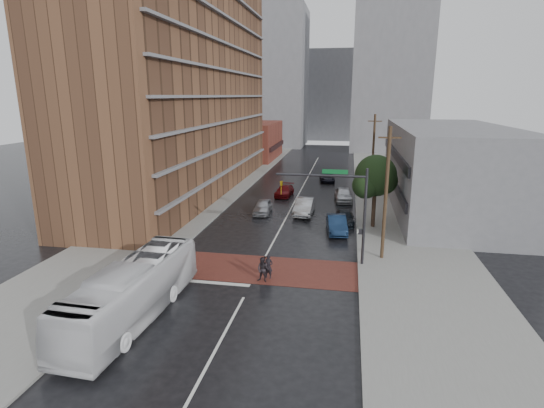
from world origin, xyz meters
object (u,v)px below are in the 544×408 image
at_px(car_travel_b, 304,206).
at_px(car_parked_mid, 344,217).
at_px(car_travel_c, 284,191).
at_px(pedestrian_b, 263,270).
at_px(car_parked_far, 343,195).
at_px(transit_bus, 133,291).
at_px(car_travel_a, 263,207).
at_px(pedestrian_a, 268,266).
at_px(suv_travel, 327,178).
at_px(car_parked_near, 337,224).

distance_m(car_travel_b, car_parked_mid, 4.97).
height_order(car_travel_b, car_travel_c, car_travel_b).
bearing_deg(pedestrian_b, car_parked_far, 89.53).
xyz_separation_m(transit_bus, car_travel_a, (2.71, 22.51, -0.88)).
distance_m(pedestrian_a, suv_travel, 34.24).
bearing_deg(car_travel_c, car_parked_near, -59.05).
bearing_deg(car_parked_near, car_parked_mid, 70.01).
xyz_separation_m(transit_bus, car_parked_near, (10.59, 17.44, -0.84)).
xyz_separation_m(car_travel_b, car_parked_far, (3.91, 6.32, -0.02)).
height_order(suv_travel, car_parked_mid, car_parked_mid).
distance_m(pedestrian_a, car_travel_a, 16.36).
distance_m(car_travel_a, car_parked_far, 10.68).
height_order(car_travel_b, car_parked_far, car_travel_b).
relative_size(car_travel_b, car_parked_far, 1.06).
distance_m(car_travel_c, car_parked_near, 15.07).
relative_size(pedestrian_a, pedestrian_b, 0.99).
distance_m(transit_bus, pedestrian_a, 9.17).
height_order(suv_travel, car_parked_near, car_parked_near).
bearing_deg(car_travel_a, suv_travel, 70.38).
bearing_deg(transit_bus, car_travel_c, 85.28).
bearing_deg(car_parked_far, car_travel_c, 162.51).
bearing_deg(car_parked_far, car_parked_near, -96.96).
bearing_deg(suv_travel, car_parked_far, -85.07).
bearing_deg(car_travel_a, car_travel_b, 3.69).
distance_m(car_travel_a, car_travel_c, 8.41).
xyz_separation_m(pedestrian_b, car_parked_mid, (5.14, 14.35, -0.23)).
bearing_deg(suv_travel, car_parked_near, -92.20).
height_order(transit_bus, car_travel_a, transit_bus).
distance_m(pedestrian_b, car_parked_mid, 15.24).
relative_size(car_parked_near, car_parked_far, 0.97).
bearing_deg(pedestrian_a, transit_bus, -124.59).
relative_size(car_parked_mid, car_parked_far, 0.89).
xyz_separation_m(car_travel_a, car_travel_b, (4.35, 0.44, 0.11)).
xyz_separation_m(transit_bus, pedestrian_b, (6.11, 5.94, -0.75)).
xyz_separation_m(transit_bus, car_travel_b, (7.06, 22.96, -0.76)).
height_order(transit_bus, car_parked_near, transit_bus).
bearing_deg(transit_bus, car_parked_mid, 63.19).
bearing_deg(car_travel_c, transit_bus, -92.99).
height_order(car_travel_a, car_travel_c, car_travel_a).
height_order(car_travel_a, suv_travel, car_travel_a).
distance_m(car_travel_c, car_parked_far, 7.40).
relative_size(pedestrian_b, car_travel_b, 0.33).
height_order(pedestrian_b, suv_travel, pedestrian_b).
xyz_separation_m(car_travel_a, car_parked_mid, (8.54, -2.23, -0.10)).
distance_m(transit_bus, car_parked_mid, 23.22).
relative_size(transit_bus, car_travel_b, 2.25).
height_order(transit_bus, suv_travel, transit_bus).
distance_m(pedestrian_a, car_travel_c, 24.44).
height_order(car_parked_near, car_parked_mid, car_parked_near).
height_order(transit_bus, car_travel_c, transit_bus).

